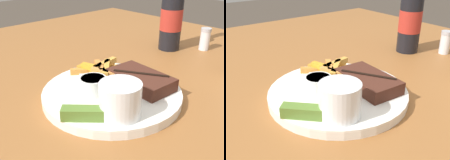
# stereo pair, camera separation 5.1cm
# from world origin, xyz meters

# --- Properties ---
(dining_table) EXTENTS (1.37, 1.33, 0.75)m
(dining_table) POSITION_xyz_m (0.00, 0.00, 0.69)
(dining_table) COLOR #935B2D
(dining_table) RESTS_ON ground_plane
(dinner_plate) EXTENTS (0.27, 0.27, 0.02)m
(dinner_plate) POSITION_xyz_m (0.00, 0.00, 0.76)
(dinner_plate) COLOR white
(dinner_plate) RESTS_ON dining_table
(steak_portion) EXTENTS (0.14, 0.08, 0.03)m
(steak_portion) POSITION_xyz_m (0.03, 0.05, 0.78)
(steak_portion) COLOR #472319
(steak_portion) RESTS_ON dinner_plate
(fries_pile) EXTENTS (0.13, 0.11, 0.02)m
(fries_pile) POSITION_xyz_m (-0.07, 0.03, 0.78)
(fries_pile) COLOR orange
(fries_pile) RESTS_ON dinner_plate
(coleslaw_cup) EXTENTS (0.07, 0.07, 0.06)m
(coleslaw_cup) POSITION_xyz_m (0.07, -0.05, 0.80)
(coleslaw_cup) COLOR white
(coleslaw_cup) RESTS_ON dinner_plate
(dipping_sauce_cup) EXTENTS (0.05, 0.05, 0.03)m
(dipping_sauce_cup) POSITION_xyz_m (-0.01, -0.04, 0.79)
(dipping_sauce_cup) COLOR silver
(dipping_sauce_cup) RESTS_ON dinner_plate
(pickle_spear) EXTENTS (0.07, 0.07, 0.02)m
(pickle_spear) POSITION_xyz_m (0.04, -0.10, 0.78)
(pickle_spear) COLOR #567A2D
(pickle_spear) RESTS_ON dinner_plate
(fork_utensil) EXTENTS (0.13, 0.01, 0.00)m
(fork_utensil) POSITION_xyz_m (-0.07, 0.00, 0.77)
(fork_utensil) COLOR #B7B7BC
(fork_utensil) RESTS_ON dinner_plate
(knife_utensil) EXTENTS (0.02, 0.17, 0.01)m
(knife_utensil) POSITION_xyz_m (-0.00, 0.03, 0.77)
(knife_utensil) COLOR #B7B7BC
(knife_utensil) RESTS_ON dinner_plate
(beer_bottle) EXTENTS (0.06, 0.06, 0.26)m
(beer_bottle) POSITION_xyz_m (-0.09, 0.33, 0.85)
(beer_bottle) COLOR black
(beer_bottle) RESTS_ON dining_table
(salt_shaker) EXTENTS (0.03, 0.03, 0.07)m
(salt_shaker) POSITION_xyz_m (-0.02, 0.39, 0.79)
(salt_shaker) COLOR white
(salt_shaker) RESTS_ON dining_table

